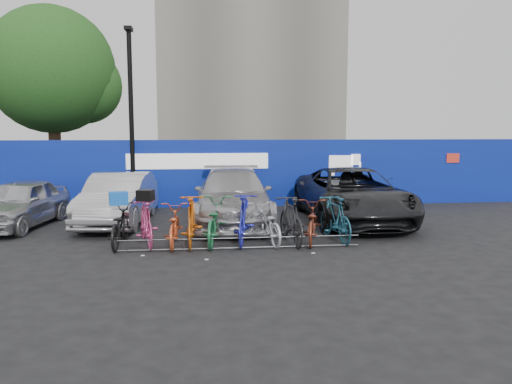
{
  "coord_description": "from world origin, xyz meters",
  "views": [
    {
      "loc": [
        -0.88,
        -11.87,
        2.78
      ],
      "look_at": [
        0.64,
        2.0,
        1.02
      ],
      "focal_mm": 35.0,
      "sensor_mm": 36.0,
      "label": 1
    }
  ],
  "objects": [
    {
      "name": "car_1",
      "position": [
        -3.31,
        2.97,
        0.74
      ],
      "size": [
        1.93,
        4.63,
        1.49
      ],
      "primitive_type": "imported",
      "rotation": [
        0.0,
        0.0,
        -0.08
      ],
      "color": "silver",
      "rests_on": "ground"
    },
    {
      "name": "bike_0",
      "position": [
        -2.84,
        0.09,
        0.5
      ],
      "size": [
        0.72,
        1.92,
        1.0
      ],
      "primitive_type": "imported",
      "rotation": [
        0.0,
        0.0,
        3.11
      ],
      "color": "black",
      "rests_on": "ground"
    },
    {
      "name": "bike_1",
      "position": [
        -2.21,
        0.07,
        0.54
      ],
      "size": [
        0.93,
        1.88,
        1.09
      ],
      "primitive_type": "imported",
      "rotation": [
        0.0,
        0.0,
        3.38
      ],
      "color": "#D63F7E",
      "rests_on": "ground"
    },
    {
      "name": "hoarding",
      "position": [
        0.01,
        6.0,
        1.2
      ],
      "size": [
        22.0,
        0.18,
        2.4
      ],
      "color": "#0B289B",
      "rests_on": "ground"
    },
    {
      "name": "cargo_topcase",
      "position": [
        -2.21,
        0.07,
        1.22
      ],
      "size": [
        0.43,
        0.4,
        0.26
      ],
      "primitive_type": "cube",
      "rotation": [
        0.0,
        0.0,
        -0.26
      ],
      "color": "black",
      "rests_on": "bike_1"
    },
    {
      "name": "bike_5",
      "position": [
        0.14,
        0.04,
        0.6
      ],
      "size": [
        0.94,
        2.08,
        1.21
      ],
      "primitive_type": "imported",
      "rotation": [
        0.0,
        0.0,
        2.95
      ],
      "color": "#1F23A9",
      "rests_on": "ground"
    },
    {
      "name": "bike_9",
      "position": [
        2.42,
        0.08,
        0.56
      ],
      "size": [
        0.79,
        1.93,
        1.13
      ],
      "primitive_type": "imported",
      "rotation": [
        0.0,
        0.0,
        3.28
      ],
      "color": "#1D526A",
      "rests_on": "ground"
    },
    {
      "name": "tree",
      "position": [
        -6.77,
        10.06,
        5.07
      ],
      "size": [
        5.4,
        5.2,
        7.8
      ],
      "color": "#382314",
      "rests_on": "ground"
    },
    {
      "name": "car_0",
      "position": [
        -6.06,
        2.82,
        0.68
      ],
      "size": [
        2.21,
        4.21,
        1.37
      ],
      "primitive_type": "imported",
      "rotation": [
        0.0,
        0.0,
        -0.15
      ],
      "color": "#ADAEB2",
      "rests_on": "ground"
    },
    {
      "name": "bike_4",
      "position": [
        -0.59,
        0.12,
        0.55
      ],
      "size": [
        1.04,
        2.19,
        1.11
      ],
      "primitive_type": "imported",
      "rotation": [
        0.0,
        0.0,
        2.99
      ],
      "color": "#1F703E",
      "rests_on": "ground"
    },
    {
      "name": "bike_2",
      "position": [
        -1.57,
        -0.01,
        0.48
      ],
      "size": [
        0.68,
        1.86,
        0.97
      ],
      "primitive_type": "imported",
      "rotation": [
        0.0,
        0.0,
        3.12
      ],
      "color": "#D35328",
      "rests_on": "ground"
    },
    {
      "name": "bike_3",
      "position": [
        -1.13,
        -0.01,
        0.6
      ],
      "size": [
        0.63,
        2.01,
        1.2
      ],
      "primitive_type": "imported",
      "rotation": [
        0.0,
        0.0,
        3.11
      ],
      "color": "#D35B11",
      "rests_on": "ground"
    },
    {
      "name": "car_2",
      "position": [
        0.04,
        2.85,
        0.79
      ],
      "size": [
        2.43,
        5.53,
        1.58
      ],
      "primitive_type": "imported",
      "rotation": [
        0.0,
        0.0,
        -0.04
      ],
      "color": "#B4B3B9",
      "rests_on": "ground"
    },
    {
      "name": "bike_6",
      "position": [
        0.68,
        -0.01,
        0.48
      ],
      "size": [
        1.01,
        1.91,
        0.96
      ],
      "primitive_type": "imported",
      "rotation": [
        0.0,
        0.0,
        3.36
      ],
      "color": "#B7BBC1",
      "rests_on": "ground"
    },
    {
      "name": "bike_7",
      "position": [
        1.27,
        -0.09,
        0.58
      ],
      "size": [
        0.74,
        1.97,
        1.15
      ],
      "primitive_type": "imported",
      "rotation": [
        0.0,
        0.0,
        3.25
      ],
      "color": "#252527",
      "rests_on": "ground"
    },
    {
      "name": "bike_8",
      "position": [
        1.79,
        -0.02,
        0.5
      ],
      "size": [
        1.12,
        2.02,
        1.01
      ],
      "primitive_type": "imported",
      "rotation": [
        0.0,
        0.0,
        2.89
      ],
      "color": "maroon",
      "rests_on": "ground"
    },
    {
      "name": "car_3",
      "position": [
        3.63,
        2.64,
        0.8
      ],
      "size": [
        2.73,
        5.82,
        1.61
      ],
      "primitive_type": "imported",
      "rotation": [
        0.0,
        0.0,
        -0.01
      ],
      "color": "black",
      "rests_on": "ground"
    },
    {
      "name": "lamppost",
      "position": [
        -3.2,
        5.4,
        3.27
      ],
      "size": [
        0.25,
        0.5,
        6.11
      ],
      "color": "black",
      "rests_on": "ground"
    },
    {
      "name": "ground",
      "position": [
        0.0,
        0.0,
        0.0
      ],
      "size": [
        100.0,
        100.0,
        0.0
      ],
      "primitive_type": "plane",
      "color": "black",
      "rests_on": "ground"
    },
    {
      "name": "cargo_crate",
      "position": [
        -2.84,
        0.09,
        1.15
      ],
      "size": [
        0.49,
        0.42,
        0.3
      ],
      "primitive_type": "cube",
      "rotation": [
        0.0,
        0.0,
        0.25
      ],
      "color": "blue",
      "rests_on": "bike_0"
    },
    {
      "name": "bike_rack",
      "position": [
        -0.0,
        -0.6,
        0.16
      ],
      "size": [
        5.6,
        0.03,
        0.3
      ],
      "color": "#595B60",
      "rests_on": "ground"
    }
  ]
}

